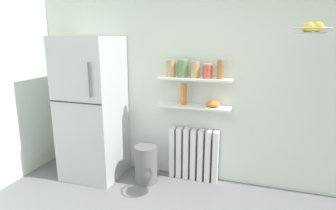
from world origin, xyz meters
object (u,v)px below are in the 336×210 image
object	(u,v)px
radiator	(194,154)
storage_jar_4	(221,69)
hanging_fruit_basket	(312,29)
shelf_bowl	(213,104)
storage_jar_0	(171,68)
storage_jar_3	(208,71)
trash_bin	(146,164)
storage_jar_2	(195,70)
vase	(184,94)
storage_jar_1	(183,68)
refrigerator	(92,108)

from	to	relation	value
radiator	storage_jar_4	xyz separation A→B (m)	(0.30, -0.03, 1.11)
radiator	hanging_fruit_basket	distance (m)	1.98
storage_jar_4	shelf_bowl	size ratio (longest dim) A/B	1.41
storage_jar_0	hanging_fruit_basket	bearing A→B (deg)	-17.79
storage_jar_3	hanging_fruit_basket	size ratio (longest dim) A/B	0.54
storage_jar_4	trash_bin	bearing A→B (deg)	-164.66
hanging_fruit_basket	storage_jar_3	bearing A→B (deg)	154.94
storage_jar_0	storage_jar_2	xyz separation A→B (m)	(0.30, 0.00, -0.01)
storage_jar_4	vase	world-z (taller)	storage_jar_4
hanging_fruit_basket	storage_jar_1	bearing A→B (deg)	160.28
storage_jar_4	radiator	bearing A→B (deg)	174.31
refrigerator	storage_jar_1	world-z (taller)	refrigerator
radiator	storage_jar_3	size ratio (longest dim) A/B	3.90
storage_jar_3	shelf_bowl	distance (m)	0.40
storage_jar_2	shelf_bowl	world-z (taller)	storage_jar_2
refrigerator	trash_bin	xyz separation A→B (m)	(0.73, -0.00, -0.67)
radiator	hanging_fruit_basket	xyz separation A→B (m)	(1.14, -0.49, 1.55)
refrigerator	hanging_fruit_basket	xyz separation A→B (m)	(2.43, -0.23, 0.97)
refrigerator	storage_jar_4	distance (m)	1.70
radiator	refrigerator	bearing A→B (deg)	-168.40
radiator	storage_jar_0	xyz separation A→B (m)	(-0.30, -0.03, 1.10)
vase	shelf_bowl	world-z (taller)	vase
storage_jar_4	trash_bin	size ratio (longest dim) A/B	0.49
radiator	storage_jar_4	bearing A→B (deg)	-5.69
radiator	storage_jar_2	distance (m)	1.10
storage_jar_2	vase	world-z (taller)	storage_jar_2
radiator	storage_jar_4	world-z (taller)	storage_jar_4
storage_jar_2	hanging_fruit_basket	xyz separation A→B (m)	(1.14, -0.46, 0.45)
storage_jar_1	storage_jar_2	size ratio (longest dim) A/B	1.12
trash_bin	hanging_fruit_basket	distance (m)	2.37
storage_jar_2	storage_jar_4	bearing A→B (deg)	-0.00
refrigerator	storage_jar_0	bearing A→B (deg)	13.35
storage_jar_4	shelf_bowl	bearing A→B (deg)	180.00
vase	storage_jar_0	bearing A→B (deg)	180.00
radiator	trash_bin	bearing A→B (deg)	-154.51
refrigerator	storage_jar_1	distance (m)	1.28
storage_jar_4	shelf_bowl	distance (m)	0.42
refrigerator	radiator	bearing A→B (deg)	11.60
storage_jar_3	vase	distance (m)	0.41
refrigerator	vase	xyz separation A→B (m)	(1.15, 0.23, 0.21)
storage_jar_3	trash_bin	bearing A→B (deg)	-161.59
radiator	vase	bearing A→B (deg)	-167.42
vase	trash_bin	distance (m)	1.01
vase	shelf_bowl	bearing A→B (deg)	0.00
storage_jar_2	hanging_fruit_basket	distance (m)	1.31
storage_jar_2	refrigerator	bearing A→B (deg)	-169.69
storage_jar_3	storage_jar_4	size ratio (longest dim) A/B	0.74
hanging_fruit_basket	storage_jar_4	bearing A→B (deg)	151.13
hanging_fruit_basket	vase	bearing A→B (deg)	160.05
storage_jar_2	hanging_fruit_basket	world-z (taller)	hanging_fruit_basket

